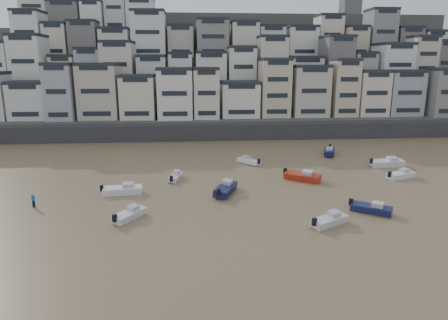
{
  "coord_description": "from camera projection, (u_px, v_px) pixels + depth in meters",
  "views": [
    {
      "loc": [
        0.04,
        -21.55,
        16.74
      ],
      "look_at": [
        4.21,
        30.0,
        4.0
      ],
      "focal_mm": 32.0,
      "sensor_mm": 36.0,
      "label": 1
    }
  ],
  "objects": [
    {
      "name": "person_blue",
      "position": [
        33.0,
        200.0,
        47.18
      ],
      "size": [
        0.44,
        0.44,
        1.74
      ],
      "primitive_type": null,
      "color": "#186AB8",
      "rests_on": "ground"
    },
    {
      "name": "boat_k",
      "position": [
        122.0,
        189.0,
        51.75
      ],
      "size": [
        5.59,
        2.35,
        1.48
      ],
      "primitive_type": null,
      "rotation": [
        0.0,
        0.0,
        0.11
      ],
      "color": "white",
      "rests_on": "ground"
    },
    {
      "name": "boat_i",
      "position": [
        329.0,
        151.0,
        73.75
      ],
      "size": [
        3.8,
        6.0,
        1.56
      ],
      "primitive_type": null,
      "rotation": [
        0.0,
        0.0,
        -1.94
      ],
      "color": "#13163C",
      "rests_on": "ground"
    },
    {
      "name": "harbor_wall",
      "position": [
        237.0,
        132.0,
        88.13
      ],
      "size": [
        140.0,
        3.0,
        3.5
      ],
      "primitive_type": "cube",
      "color": "#38383A",
      "rests_on": "ground"
    },
    {
      "name": "boat_e",
      "position": [
        302.0,
        175.0,
        57.75
      ],
      "size": [
        5.68,
        4.87,
        1.55
      ],
      "primitive_type": null,
      "rotation": [
        0.0,
        0.0,
        -0.63
      ],
      "color": "#A52514",
      "rests_on": "ground"
    },
    {
      "name": "boat_j",
      "position": [
        129.0,
        213.0,
        43.59
      ],
      "size": [
        3.87,
        4.72,
        1.27
      ],
      "primitive_type": null,
      "rotation": [
        0.0,
        0.0,
        0.98
      ],
      "color": "silver",
      "rests_on": "ground"
    },
    {
      "name": "boat_d",
      "position": [
        401.0,
        174.0,
        58.9
      ],
      "size": [
        5.19,
        3.27,
        1.35
      ],
      "primitive_type": null,
      "rotation": [
        0.0,
        0.0,
        0.36
      ],
      "color": "white",
      "rests_on": "ground"
    },
    {
      "name": "boat_f",
      "position": [
        176.0,
        176.0,
        58.15
      ],
      "size": [
        2.42,
        4.47,
        1.16
      ],
      "primitive_type": null,
      "rotation": [
        0.0,
        0.0,
        1.32
      ],
      "color": "silver",
      "rests_on": "ground"
    },
    {
      "name": "boat_c",
      "position": [
        226.0,
        188.0,
        52.03
      ],
      "size": [
        3.99,
        6.19,
        1.61
      ],
      "primitive_type": null,
      "rotation": [
        0.0,
        0.0,
        1.19
      ],
      "color": "#151741",
      "rests_on": "ground"
    },
    {
      "name": "boat_a",
      "position": [
        330.0,
        219.0,
        41.96
      ],
      "size": [
        5.01,
        3.81,
        1.33
      ],
      "primitive_type": null,
      "rotation": [
        0.0,
        0.0,
        0.52
      ],
      "color": "silver",
      "rests_on": "ground"
    },
    {
      "name": "boat_b",
      "position": [
        371.0,
        207.0,
        45.37
      ],
      "size": [
        4.88,
        4.1,
        1.32
      ],
      "primitive_type": null,
      "rotation": [
        0.0,
        0.0,
        -0.61
      ],
      "color": "#151C43",
      "rests_on": "ground"
    },
    {
      "name": "person_pink",
      "position": [
        319.0,
        175.0,
        57.75
      ],
      "size": [
        0.44,
        0.44,
        1.74
      ],
      "primitive_type": null,
      "color": "#C8A28D",
      "rests_on": "ground"
    },
    {
      "name": "boat_g",
      "position": [
        387.0,
        162.0,
        65.41
      ],
      "size": [
        6.1,
        2.4,
        1.63
      ],
      "primitive_type": null,
      "rotation": [
        0.0,
        0.0,
        0.08
      ],
      "color": "silver",
      "rests_on": "ground"
    },
    {
      "name": "boat_h",
      "position": [
        249.0,
        160.0,
        67.31
      ],
      "size": [
        4.22,
        4.62,
        1.29
      ],
      "primitive_type": null,
      "rotation": [
        0.0,
        0.0,
        2.27
      ],
      "color": "white",
      "rests_on": "ground"
    },
    {
      "name": "hillside",
      "position": [
        238.0,
        74.0,
        124.37
      ],
      "size": [
        141.04,
        66.0,
        50.0
      ],
      "color": "#4C4C47",
      "rests_on": "ground"
    }
  ]
}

